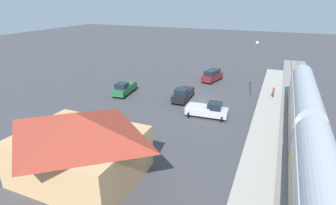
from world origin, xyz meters
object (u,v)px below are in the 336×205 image
passenger_train (310,137)px  pickup_silver (208,110)px  pedestrian_on_platform (274,91)px  pickup_green (124,88)px  suv_maroon (212,75)px  pickup_black (183,94)px  light_pole_near_platform (255,64)px  station_building (79,144)px

passenger_train → pickup_silver: passenger_train is taller
pedestrian_on_platform → pickup_green: pickup_green is taller
pickup_silver → passenger_train: bearing=148.9°
pedestrian_on_platform → pickup_green: size_ratio=0.31×
passenger_train → suv_maroon: (14.62, -22.88, -1.71)m
pedestrian_on_platform → passenger_train: bearing=101.9°
pickup_green → pickup_black: 9.71m
pickup_silver → pedestrian_on_platform: bearing=-125.6°
pedestrian_on_platform → pickup_silver: pickup_silver is taller
pickup_green → light_pole_near_platform: bearing=-162.6°
pedestrian_on_platform → light_pole_near_platform: bearing=17.8°
pickup_green → pickup_silver: bearing=166.4°
passenger_train → pedestrian_on_platform: bearing=-78.1°
station_building → passenger_train: bearing=-152.2°
station_building → suv_maroon: station_building is taller
pickup_black → pickup_silver: bearing=138.0°
passenger_train → light_pole_near_platform: light_pole_near_platform is taller
passenger_train → suv_maroon: 27.20m
pickup_black → suv_maroon: size_ratio=1.04×
pedestrian_on_platform → light_pole_near_platform: size_ratio=0.20×
station_building → pedestrian_on_platform: (-14.36, -26.79, -1.84)m
pickup_black → passenger_train: bearing=145.1°
pickup_silver → pickup_green: bearing=-13.6°
suv_maroon → pickup_black: bearing=82.1°
pickup_black → light_pole_near_platform: bearing=-152.1°
station_building → light_pole_near_platform: (-11.20, -25.78, 2.30)m
passenger_train → light_pole_near_platform: (6.80, -16.28, 2.56)m
pickup_silver → suv_maroon: (3.43, -16.12, 0.12)m
passenger_train → light_pole_near_platform: 17.83m
pickup_green → suv_maroon: (-11.26, -12.58, 0.12)m
station_building → suv_maroon: 32.62m
pickup_silver → light_pole_near_platform: 11.37m
passenger_train → pickup_silver: 13.19m
pickup_silver → suv_maroon: bearing=-78.0°
station_building → pickup_green: 21.41m
suv_maroon → light_pole_near_platform: bearing=139.8°
light_pole_near_platform → suv_maroon: bearing=-40.2°
pickup_black → light_pole_near_platform: (-9.42, -4.99, 4.39)m
pickup_black → suv_maroon: suv_maroon is taller
suv_maroon → light_pole_near_platform: 11.09m
pedestrian_on_platform → suv_maroon: suv_maroon is taller
pedestrian_on_platform → pickup_green: (22.24, 6.99, -0.25)m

